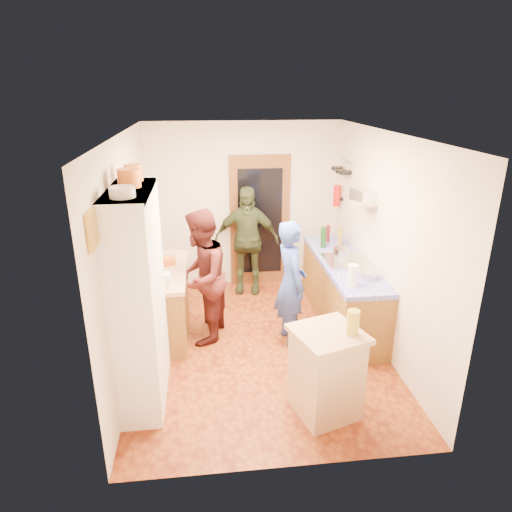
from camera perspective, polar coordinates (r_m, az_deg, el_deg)
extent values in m
cube|color=brown|center=(5.90, 0.40, -11.08)|extent=(3.00, 4.00, 0.02)
cube|color=silver|center=(5.05, 0.47, 15.17)|extent=(3.00, 4.00, 0.02)
cube|color=beige|center=(7.25, -1.54, 6.27)|extent=(3.00, 0.02, 2.60)
cube|color=beige|center=(3.52, 4.53, -9.87)|extent=(3.00, 0.02, 2.60)
cube|color=beige|center=(5.37, -15.77, 0.35)|extent=(0.02, 4.00, 2.60)
cube|color=beige|center=(5.71, 15.65, 1.56)|extent=(0.02, 4.00, 2.60)
cube|color=brown|center=(7.30, 0.47, 4.35)|extent=(0.95, 0.06, 2.10)
cube|color=black|center=(7.27, 0.50, 4.28)|extent=(0.70, 0.02, 1.70)
cube|color=white|center=(4.68, -14.38, -5.20)|extent=(0.40, 1.20, 2.20)
cube|color=white|center=(4.34, -15.63, 7.79)|extent=(0.40, 1.14, 0.04)
cylinder|color=white|center=(4.01, -16.37, 7.68)|extent=(0.22, 0.22, 0.09)
cylinder|color=orange|center=(4.41, -15.59, 9.38)|extent=(0.21, 0.21, 0.17)
cylinder|color=orange|center=(4.71, -15.06, 10.04)|extent=(0.18, 0.18, 0.16)
cube|color=olive|center=(6.08, -11.48, -5.84)|extent=(0.60, 1.40, 0.85)
cube|color=tan|center=(5.90, -11.79, -1.91)|extent=(0.64, 1.44, 0.05)
cube|color=white|center=(5.38, -11.76, -2.95)|extent=(0.21, 0.14, 0.16)
cylinder|color=white|center=(5.74, -12.46, -1.34)|extent=(0.20, 0.20, 0.18)
cylinder|color=orange|center=(6.03, -10.95, -0.63)|extent=(0.24, 0.24, 0.09)
cube|color=tan|center=(6.41, -11.24, 0.35)|extent=(0.35, 0.30, 0.02)
cube|color=olive|center=(6.36, 10.66, -4.58)|extent=(0.60, 2.20, 0.84)
cube|color=#050BB5|center=(6.19, 10.93, -0.80)|extent=(0.62, 2.22, 0.06)
cube|color=silver|center=(6.10, 11.18, -0.63)|extent=(0.55, 0.58, 0.04)
cylinder|color=silver|center=(6.12, 10.59, 0.35)|extent=(0.20, 0.20, 0.13)
cylinder|color=#143F14|center=(6.58, 8.41, 2.35)|extent=(0.08, 0.08, 0.31)
cylinder|color=#591419|center=(6.84, 8.96, 2.78)|extent=(0.07, 0.07, 0.26)
cylinder|color=olive|center=(6.68, 10.49, 2.45)|extent=(0.09, 0.09, 0.29)
cylinder|color=white|center=(5.38, 12.01, -2.37)|extent=(0.12, 0.12, 0.26)
cylinder|color=silver|center=(5.66, 13.75, -2.26)|extent=(0.29, 0.29, 0.09)
cube|color=tan|center=(4.65, 8.72, -14.49)|extent=(0.69, 0.69, 0.86)
cube|color=tan|center=(4.41, 9.03, -9.63)|extent=(0.78, 0.78, 0.05)
cube|color=white|center=(4.41, 8.13, -9.38)|extent=(0.42, 0.37, 0.02)
cylinder|color=#AD9E2D|center=(4.35, 12.02, -8.12)|extent=(0.15, 0.15, 0.24)
cylinder|color=silver|center=(6.92, 11.17, 11.56)|extent=(0.02, 0.65, 0.02)
cylinder|color=black|center=(6.75, 11.05, 10.24)|extent=(0.18, 0.18, 0.05)
cylinder|color=black|center=(6.95, 10.55, 10.38)|extent=(0.16, 0.16, 0.05)
cylinder|color=black|center=(7.13, 10.09, 10.75)|extent=(0.17, 0.17, 0.05)
cube|color=tan|center=(5.95, 13.18, 6.56)|extent=(0.26, 0.42, 0.03)
cube|color=silver|center=(5.93, 13.25, 7.41)|extent=(0.29, 0.35, 0.15)
cube|color=black|center=(7.20, 10.51, 7.06)|extent=(0.06, 0.10, 0.04)
cylinder|color=red|center=(7.17, 10.07, 7.45)|extent=(0.11, 0.11, 0.32)
cube|color=gold|center=(3.69, -19.82, 3.08)|extent=(0.03, 0.25, 0.30)
imported|color=#2D459C|center=(5.63, 4.73, -3.44)|extent=(0.47, 0.63, 1.60)
imported|color=#421615|center=(5.72, -6.45, -2.51)|extent=(0.84, 0.97, 1.71)
imported|color=#303920|center=(7.04, -1.09, 2.00)|extent=(1.05, 0.57, 1.69)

